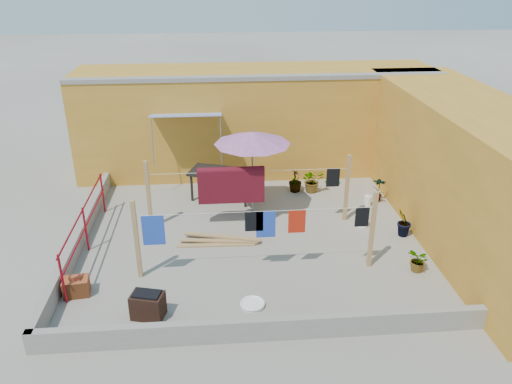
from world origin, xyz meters
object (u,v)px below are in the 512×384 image
water_jug_b (367,200)px  brazier (148,305)px  green_hose (333,182)px  plant_back_a (312,180)px  water_jug_a (363,221)px  brick_stack (76,287)px  outdoor_table (222,174)px  patio_umbrella (252,138)px  white_basin (253,304)px

water_jug_b → brazier: bearing=-141.7°
brazier → water_jug_b: bearing=38.3°
brazier → green_hose: (4.90, 5.97, -0.23)m
plant_back_a → water_jug_a: bearing=-68.0°
brick_stack → water_jug_a: size_ratio=1.48×
outdoor_table → brick_stack: outdoor_table is taller
patio_umbrella → brick_stack: size_ratio=4.42×
outdoor_table → brick_stack: size_ratio=3.60×
outdoor_table → green_hose: bearing=13.8°
plant_back_a → brazier: bearing=-127.6°
green_hose → brazier: bearing=-129.4°
patio_umbrella → green_hose: bearing=35.2°
outdoor_table → water_jug_b: 4.12m
brick_stack → green_hose: size_ratio=1.14×
patio_umbrella → plant_back_a: 2.84m
plant_back_a → white_basin: bearing=-112.4°
green_hose → patio_umbrella: bearing=-144.8°
patio_umbrella → white_basin: bearing=-94.4°
outdoor_table → white_basin: bearing=-84.5°
green_hose → plant_back_a: plant_back_a is taller
brick_stack → brazier: bearing=-28.2°
brazier → water_jug_a: bearing=32.1°
outdoor_table → water_jug_b: outdoor_table is taller
white_basin → water_jug_b: 5.49m
brick_stack → plant_back_a: size_ratio=0.77×
brick_stack → water_jug_b: bearing=26.7°
patio_umbrella → white_basin: patio_umbrella is taller
brazier → water_jug_a: size_ratio=1.84×
brick_stack → green_hose: brick_stack is taller
plant_back_a → patio_umbrella: bearing=-146.0°
patio_umbrella → brick_stack: 5.41m
patio_umbrella → white_basin: (-0.31, -3.99, -2.07)m
brazier → white_basin: size_ratio=1.38×
outdoor_table → green_hose: (3.39, 0.83, -0.72)m
white_basin → plant_back_a: bearing=67.6°
brick_stack → plant_back_a: plant_back_a is taller
white_basin → water_jug_a: (3.06, 3.01, 0.12)m
patio_umbrella → green_hose: (2.60, 1.84, -2.08)m
water_jug_b → plant_back_a: bearing=142.9°
green_hose → water_jug_b: bearing=-69.3°
brick_stack → water_jug_b: size_ratio=1.70×
brick_stack → plant_back_a: bearing=38.8°
white_basin → water_jug_a: water_jug_a is taller
patio_umbrella → green_hose: 3.80m
outdoor_table → white_basin: size_ratio=4.02×
water_jug_a → water_jug_b: 1.28m
brazier → plant_back_a: (4.15, 5.39, 0.09)m
patio_umbrella → outdoor_table: 1.86m
white_basin → water_jug_a: size_ratio=1.33×
brick_stack → water_jug_b: 7.88m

